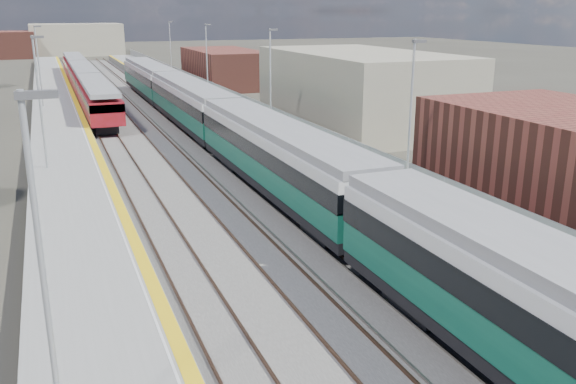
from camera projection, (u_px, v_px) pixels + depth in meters
ground at (170, 127)px, 53.69m from camera, size 320.00×320.00×0.00m
ballast_bed at (139, 123)px, 55.11m from camera, size 10.50×155.00×0.06m
tracks at (143, 119)px, 56.80m from camera, size 8.96×160.00×0.17m
platform_right at (220, 113)px, 57.61m from camera, size 4.70×155.00×8.52m
platform_left at (59, 123)px, 52.57m from camera, size 4.30×155.00×8.52m
green_train at (226, 123)px, 42.03m from camera, size 3.05×84.85×3.36m
red_train at (84, 79)px, 72.45m from camera, size 2.74×55.56×3.46m
tree_d at (314, 64)px, 74.66m from camera, size 4.15×4.15×5.63m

